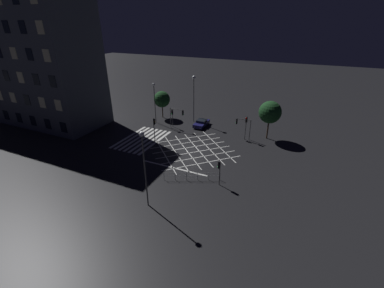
% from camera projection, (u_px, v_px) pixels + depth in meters
% --- Properties ---
extents(ground_plane, '(200.00, 200.00, 0.00)m').
position_uv_depth(ground_plane, '(192.00, 150.00, 39.56)').
color(ground_plane, black).
extents(road_markings, '(14.75, 19.54, 0.01)m').
position_uv_depth(road_markings, '(160.00, 144.00, 41.37)').
color(road_markings, silver).
rests_on(road_markings, ground_plane).
extents(office_building, '(10.06, 41.04, 21.88)m').
position_uv_depth(office_building, '(5.00, 61.00, 49.71)').
color(office_building, '#4C515B').
rests_on(office_building, ground_plane).
extents(traffic_light_sw_cross, '(0.36, 2.78, 3.92)m').
position_uv_depth(traffic_light_sw_cross, '(177.00, 114.00, 45.82)').
color(traffic_light_sw_cross, '#424244').
rests_on(traffic_light_sw_cross, ground_plane).
extents(traffic_light_nw_main, '(0.39, 0.36, 4.03)m').
position_uv_depth(traffic_light_nw_main, '(246.00, 124.00, 41.65)').
color(traffic_light_nw_main, '#424244').
rests_on(traffic_light_nw_main, ground_plane).
extents(traffic_light_nw_cross, '(0.36, 2.57, 3.55)m').
position_uv_depth(traffic_light_nw_cross, '(242.00, 124.00, 42.24)').
color(traffic_light_nw_cross, '#424244').
rests_on(traffic_light_nw_cross, ground_plane).
extents(traffic_light_sw_main, '(0.39, 0.36, 3.40)m').
position_uv_depth(traffic_light_sw_main, '(172.00, 114.00, 47.02)').
color(traffic_light_sw_main, '#424244').
rests_on(traffic_light_sw_main, ground_plane).
extents(traffic_light_median_south, '(0.36, 0.39, 4.17)m').
position_uv_depth(traffic_light_median_south, '(154.00, 126.00, 40.52)').
color(traffic_light_median_south, '#424244').
rests_on(traffic_light_median_south, ground_plane).
extents(traffic_light_ne_cross, '(0.36, 0.39, 3.25)m').
position_uv_depth(traffic_light_ne_cross, '(219.00, 168.00, 30.17)').
color(traffic_light_ne_cross, '#424244').
rests_on(traffic_light_ne_cross, ground_plane).
extents(street_lamp_east, '(0.48, 0.48, 7.70)m').
position_uv_depth(street_lamp_east, '(154.00, 96.00, 47.77)').
color(street_lamp_east, '#424244').
rests_on(street_lamp_east, ground_plane).
extents(street_lamp_west, '(0.63, 0.63, 8.93)m').
position_uv_depth(street_lamp_west, '(194.00, 87.00, 47.60)').
color(street_lamp_west, '#424244').
rests_on(street_lamp_west, ground_plane).
extents(street_lamp_far, '(0.51, 0.51, 8.62)m').
position_uv_depth(street_lamp_far, '(144.00, 156.00, 25.08)').
color(street_lamp_far, '#424244').
rests_on(street_lamp_far, ground_plane).
extents(street_tree_near, '(3.23, 3.23, 5.43)m').
position_uv_depth(street_tree_near, '(162.00, 99.00, 51.11)').
color(street_tree_near, '#473323').
rests_on(street_tree_near, ground_plane).
extents(street_tree_far, '(3.64, 3.64, 6.43)m').
position_uv_depth(street_tree_far, '(270.00, 112.00, 41.42)').
color(street_tree_far, '#473323').
rests_on(street_tree_far, ground_plane).
extents(waiting_car, '(4.04, 1.87, 1.25)m').
position_uv_depth(waiting_car, '(201.00, 123.00, 48.11)').
color(waiting_car, '#191951').
rests_on(waiting_car, ground_plane).
extents(pedestrian_railing, '(2.94, 6.38, 1.05)m').
position_uv_depth(pedestrian_railing, '(192.00, 175.00, 31.77)').
color(pedestrian_railing, gray).
rests_on(pedestrian_railing, ground_plane).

